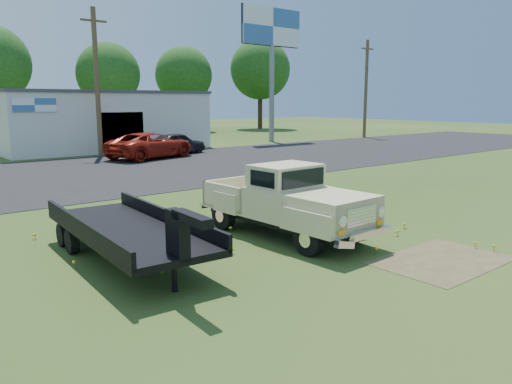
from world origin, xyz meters
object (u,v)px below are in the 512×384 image
Objects in this scene: billboard at (272,39)px; flatbed_trailer at (127,225)px; red_pickup at (151,146)px; vintage_pickup_truck at (285,200)px; dark_sedan at (176,143)px.

billboard reaches higher than flatbed_trailer.
flatbed_trailer is 20.00m from red_pickup.
vintage_pickup_truck is 4.10m from flatbed_trailer.
flatbed_trailer is (-4.05, 0.63, -0.13)m from vintage_pickup_truck.
billboard is 1.88× the size of flatbed_trailer.
flatbed_trailer is at bearing 169.17° from vintage_pickup_truck.
dark_sedan is at bearing -82.98° from red_pickup.
billboard is 33.79m from flatbed_trailer.
vintage_pickup_truck reaches higher than dark_sedan.
red_pickup is (9.66, 17.51, -0.02)m from flatbed_trailer.
flatbed_trailer is 22.13m from dark_sedan.
vintage_pickup_truck is 0.88× the size of flatbed_trailer.
billboard is at bearing 47.07° from flatbed_trailer.
vintage_pickup_truck is at bearing 146.21° from red_pickup.
red_pickup is at bearing 99.54° from dark_sedan.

